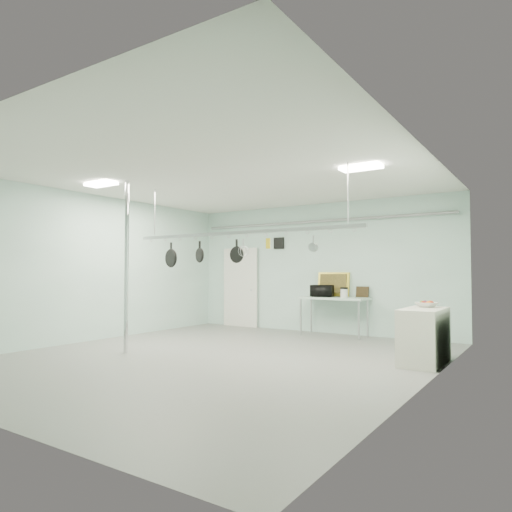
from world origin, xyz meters
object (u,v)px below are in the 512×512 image
Objects in this scene: side_cabinet at (424,336)px; skillet_right at (237,251)px; chrome_pole at (126,266)px; coffee_canister at (344,293)px; skillet_mid at (200,251)px; pot_rack at (238,231)px; microwave at (322,291)px; prep_table at (334,300)px; skillet_left at (171,255)px; fruit_bowl at (427,305)px.

skillet_right is (-2.98, -1.10, 1.42)m from side_cabinet.
skillet_right is at bearing 25.65° from chrome_pole.
coffee_canister is at bearing 58.69° from chrome_pole.
side_cabinet is 3.05× the size of skillet_mid.
microwave is (0.12, 3.27, -1.19)m from pot_rack.
prep_table reaches higher than side_cabinet.
microwave is 0.99× the size of skillet_left.
side_cabinet is 3.62m from pot_rack.
skillet_left is at bearing 73.69° from chrome_pole.
skillet_mid is at bearing -160.20° from fruit_bowl.
skillet_right is (-0.15, -3.27, 0.83)m from microwave.
pot_rack is (-0.40, -3.30, 1.40)m from prep_table.
microwave reaches higher than side_cabinet.
prep_table is 3.18m from fruit_bowl.
prep_table is 4.58× the size of fruit_bowl.
pot_rack is 3.49m from fruit_bowl.
coffee_canister is 3.76m from skillet_mid.
microwave is 3.40m from fruit_bowl.
fruit_bowl is 3.40m from skillet_right.
coffee_canister is (-2.29, 2.21, 0.55)m from side_cabinet.
chrome_pole reaches higher than microwave.
chrome_pole is 6.37× the size of microwave.
skillet_mid reaches higher than prep_table.
coffee_canister is 3.49m from skillet_right.
coffee_canister is 0.50× the size of skillet_mid.
skillet_mid is at bearing -164.02° from side_cabinet.
prep_table is 3.39m from side_cabinet.
microwave reaches higher than fruit_bowl.
coffee_canister is at bearing 78.72° from pot_rack.
coffee_canister reaches higher than side_cabinet.
skillet_right is at bearing -159.71° from side_cabinet.
chrome_pole is 2.10m from skillet_right.
skillet_right is (0.87, 0.00, -0.01)m from skillet_mid.
pot_rack reaches higher than skillet_mid.
side_cabinet is (2.55, -2.20, -0.38)m from prep_table.
skillet_mid is (-1.01, -3.27, 0.84)m from microwave.
microwave is 3.53m from skillet_mid.
side_cabinet is (4.85, 2.00, -1.15)m from chrome_pole.
chrome_pole is at bearing -154.65° from pot_rack.
chrome_pole is at bearing -154.08° from skillet_right.
fruit_bowl is (2.82, -1.90, -0.10)m from microwave.
microwave is at bearing -174.72° from prep_table.
skillet_mid is (1.01, 0.90, 0.29)m from chrome_pole.
prep_table is at bearing 90.71° from skillet_mid.
microwave reaches higher than prep_table.
microwave is 1.44× the size of fruit_bowl.
coffee_canister is at bearing 1.94° from prep_table.
fruit_bowl is at bearing 41.90° from skillet_mid.
coffee_canister is (0.66, 3.31, -1.23)m from pot_rack.
fruit_bowl is at bearing 25.15° from pot_rack.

